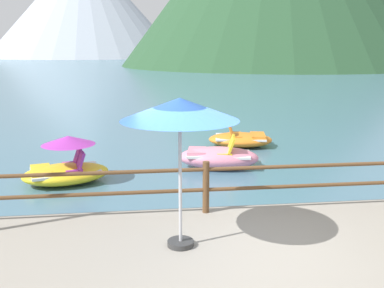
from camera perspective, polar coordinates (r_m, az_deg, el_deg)
ground_plane at (r=46.01m, az=-5.70°, el=8.35°), size 200.00×200.00×0.00m
dock_railing at (r=7.88m, az=1.83°, el=-4.86°), size 23.92×0.12×0.95m
beach_umbrella at (r=6.21m, az=-1.59°, el=4.26°), size 1.70×1.70×2.24m
pedal_boat_1 at (r=15.06m, az=6.34°, el=0.63°), size 2.37×1.76×0.82m
pedal_boat_2 at (r=11.38m, az=-16.03°, el=-2.86°), size 2.40×1.88×1.19m
pedal_boat_3 at (r=12.31m, az=3.42°, el=-1.70°), size 2.41×1.58×0.91m
distant_peak at (r=142.98m, az=-13.72°, el=17.32°), size 58.45×58.45×31.99m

